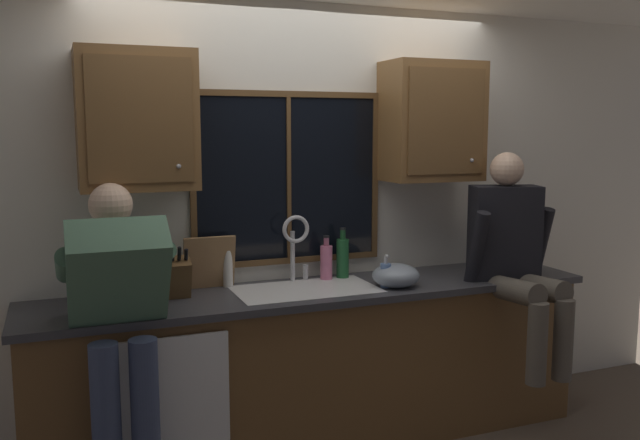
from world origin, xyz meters
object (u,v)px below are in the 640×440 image
object	(u,v)px
person_standing	(119,316)
bottle_tall_clear	(326,261)
cutting_board	(209,263)
mixing_bowl	(396,276)
knife_block	(178,278)
person_sitting_on_counter	(514,251)
soap_dispenser	(386,275)
bottle_amber_small	(228,267)
bottle_green_glass	(343,257)

from	to	relation	value
person_standing	bottle_tall_clear	world-z (taller)	person_standing
cutting_board	mixing_bowl	xyz separation A→B (m)	(1.01, -0.34, -0.09)
person_standing	knife_block	size ratio (longest dim) A/B	4.85
person_standing	person_sitting_on_counter	distance (m)	2.26
person_standing	soap_dispenser	size ratio (longest dim) A/B	8.14
bottle_tall_clear	bottle_amber_small	bearing A→B (deg)	176.92
mixing_bowl	soap_dispenser	distance (m)	0.07
person_standing	knife_block	world-z (taller)	person_standing
knife_block	mixing_bowl	world-z (taller)	knife_block
soap_dispenser	cutting_board	bearing A→B (deg)	159.99
person_standing	bottle_amber_small	distance (m)	0.84
bottle_tall_clear	soap_dispenser	bearing A→B (deg)	-52.80
cutting_board	bottle_green_glass	world-z (taller)	bottle_green_glass
person_standing	bottle_amber_small	bearing A→B (deg)	39.54
person_standing	person_sitting_on_counter	bearing A→B (deg)	1.08
mixing_bowl	bottle_green_glass	size ratio (longest dim) A/B	0.89
person_sitting_on_counter	soap_dispenser	size ratio (longest dim) A/B	6.58
cutting_board	soap_dispenser	xyz separation A→B (m)	(0.94, -0.34, -0.08)
mixing_bowl	bottle_amber_small	world-z (taller)	bottle_amber_small
bottle_amber_small	knife_block	bearing A→B (deg)	-153.60
mixing_bowl	bottle_green_glass	distance (m)	0.38
bottle_green_glass	mixing_bowl	bearing A→B (deg)	-58.10
bottle_amber_small	soap_dispenser	bearing A→B (deg)	-22.50
bottle_green_glass	bottle_amber_small	size ratio (longest dim) A/B	1.10
cutting_board	bottle_amber_small	size ratio (longest dim) A/B	1.10
bottle_green_glass	cutting_board	bearing A→B (deg)	178.44
bottle_tall_clear	bottle_amber_small	world-z (taller)	bottle_amber_small
bottle_tall_clear	cutting_board	bearing A→B (deg)	177.61
cutting_board	bottle_tall_clear	xyz separation A→B (m)	(0.70, -0.03, -0.04)
mixing_bowl	person_standing	bearing A→B (deg)	-172.86
person_sitting_on_counter	bottle_tall_clear	xyz separation A→B (m)	(-1.01, 0.46, -0.07)
knife_block	mixing_bowl	size ratio (longest dim) A/B	1.18
knife_block	mixing_bowl	bearing A→B (deg)	-8.84
soap_dispenser	bottle_amber_small	bearing A→B (deg)	157.50
bottle_green_glass	bottle_tall_clear	xyz separation A→B (m)	(-0.11, -0.01, -0.02)
cutting_board	bottle_green_glass	xyz separation A→B (m)	(0.81, -0.02, -0.02)
soap_dispenser	bottle_amber_small	xyz separation A→B (m)	(-0.83, 0.34, 0.04)
soap_dispenser	bottle_tall_clear	distance (m)	0.39
mixing_bowl	bottle_tall_clear	size ratio (longest dim) A/B	1.03
knife_block	mixing_bowl	distance (m)	1.22
person_standing	cutting_board	bearing A→B (deg)	44.54
knife_block	soap_dispenser	bearing A→B (deg)	-9.58
person_standing	soap_dispenser	bearing A→B (deg)	7.29
person_sitting_on_counter	bottle_amber_small	bearing A→B (deg)	162.99
person_standing	soap_dispenser	distance (m)	1.49
person_sitting_on_counter	cutting_board	bearing A→B (deg)	164.08
knife_block	bottle_tall_clear	size ratio (longest dim) A/B	1.21
person_sitting_on_counter	soap_dispenser	distance (m)	0.80
person_sitting_on_counter	mixing_bowl	xyz separation A→B (m)	(-0.71, 0.15, -0.12)
person_standing	cutting_board	xyz separation A→B (m)	(0.54, 0.53, 0.11)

